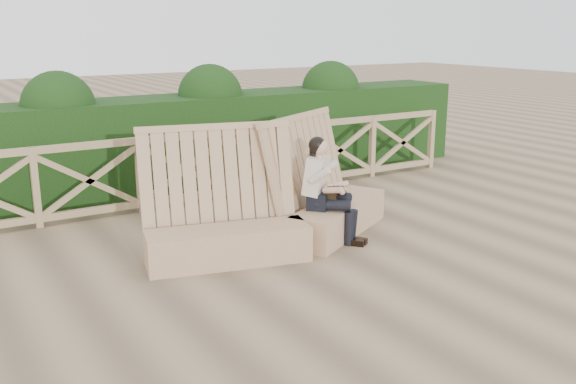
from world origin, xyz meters
TOP-DOWN VIEW (x-y plane):
  - ground at (0.00, 0.00)m, footprint 60.00×60.00m
  - bench at (0.29, 1.15)m, footprint 3.61×1.57m
  - woman at (0.83, 1.03)m, footprint 0.71×0.81m
  - guardrail at (0.00, 3.50)m, footprint 10.10×0.09m
  - hedge at (0.00, 4.70)m, footprint 12.00×1.20m

SIDE VIEW (x-z plane):
  - ground at x=0.00m, z-range 0.00..0.00m
  - bench at x=0.29m, z-range -0.39..1.16m
  - guardrail at x=0.00m, z-range 0.00..1.10m
  - woman at x=0.83m, z-range 0.04..1.37m
  - hedge at x=0.00m, z-range 0.00..1.50m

